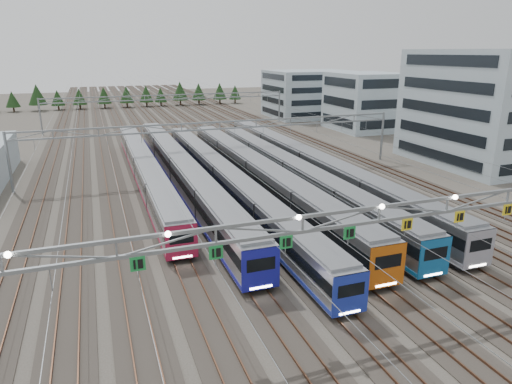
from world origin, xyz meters
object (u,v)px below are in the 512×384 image
object	(u,v)px
train_e	(293,174)
gantry_far	(169,101)
gantry_mid	(220,132)
depot_bldg_north	(309,94)
train_b	(181,170)
train_d	(257,174)
depot_bldg_mid	(365,102)
depot_bldg_south	(487,108)
train_c	(224,178)
train_a	(145,169)
gantry_near	(379,218)
train_f	(309,163)

from	to	relation	value
train_e	gantry_far	world-z (taller)	gantry_far
gantry_mid	depot_bldg_north	xyz separation A→B (m)	(40.18, 52.70, -0.12)
train_b	train_d	bearing A→B (deg)	-31.49
train_b	train_e	bearing A→B (deg)	-26.49
train_b	depot_bldg_mid	bearing A→B (deg)	33.42
train_d	depot_bldg_north	distance (m)	73.28
depot_bldg_south	depot_bldg_north	xyz separation A→B (m)	(-1.90, 60.11, -2.70)
gantry_mid	depot_bldg_mid	bearing A→B (deg)	33.52
train_c	train_e	xyz separation A→B (m)	(9.00, -1.54, 0.13)
gantry_far	train_e	bearing A→B (deg)	-83.14
train_a	train_b	world-z (taller)	train_b
train_e	gantry_mid	distance (m)	13.65
gantry_near	gantry_far	size ratio (longest dim) A/B	1.00
train_e	gantry_near	bearing A→B (deg)	-103.18
train_d	train_e	world-z (taller)	train_d
gantry_near	depot_bldg_north	size ratio (longest dim) A/B	2.56
depot_bldg_mid	train_c	bearing A→B (deg)	-139.87
train_b	train_f	size ratio (longest dim) A/B	0.99
depot_bldg_south	gantry_mid	bearing A→B (deg)	170.01
train_a	train_e	distance (m)	20.42
train_d	depot_bldg_mid	xyz separation A→B (m)	(40.10, 37.92, 4.18)
train_e	train_a	bearing A→B (deg)	151.80
train_c	depot_bldg_mid	bearing A→B (deg)	40.13
gantry_mid	gantry_far	world-z (taller)	same
gantry_far	depot_bldg_south	xyz separation A→B (m)	(42.08, -52.41, 2.58)
gantry_far	train_b	bearing A→B (deg)	-97.79
train_c	train_f	world-z (taller)	train_f
gantry_near	depot_bldg_mid	world-z (taller)	depot_bldg_mid
train_d	train_f	xyz separation A→B (m)	(9.00, 3.24, -0.09)
depot_bldg_south	gantry_far	bearing A→B (deg)	128.76
train_a	depot_bldg_mid	size ratio (longest dim) A/B	3.38
train_f	depot_bldg_north	size ratio (longest dim) A/B	2.88
train_e	depot_bldg_south	world-z (taller)	depot_bldg_south
train_c	gantry_far	world-z (taller)	gantry_far
train_a	depot_bldg_north	world-z (taller)	depot_bldg_north
train_f	gantry_far	world-z (taller)	gantry_far
train_f	train_b	bearing A→B (deg)	172.82
gantry_near	gantry_far	distance (m)	85.12
train_c	train_e	distance (m)	9.13
train_e	gantry_far	size ratio (longest dim) A/B	0.97
train_e	gantry_mid	size ratio (longest dim) A/B	0.97
train_d	gantry_mid	distance (m)	10.92
train_c	gantry_mid	world-z (taller)	gantry_mid
train_a	gantry_mid	bearing A→B (deg)	7.25
depot_bldg_south	depot_bldg_mid	world-z (taller)	depot_bldg_south
train_c	gantry_far	bearing A→B (deg)	87.64
train_a	train_e	bearing A→B (deg)	-28.20
train_a	train_f	xyz separation A→B (m)	(22.50, -5.19, 0.11)
gantry_mid	depot_bldg_north	distance (m)	66.27
depot_bldg_north	depot_bldg_mid	bearing A→B (deg)	-84.95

